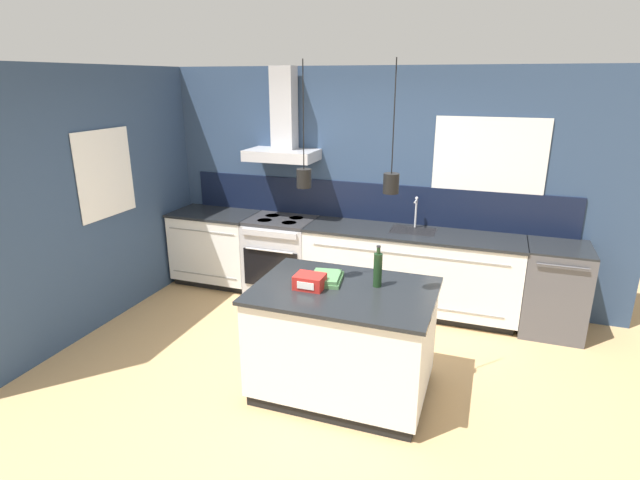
% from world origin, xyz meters
% --- Properties ---
extents(ground_plane, '(16.00, 16.00, 0.00)m').
position_xyz_m(ground_plane, '(0.00, 0.00, 0.00)').
color(ground_plane, tan).
rests_on(ground_plane, ground).
extents(wall_back, '(5.60, 2.17, 2.60)m').
position_xyz_m(wall_back, '(-0.06, 2.00, 1.35)').
color(wall_back, navy).
rests_on(wall_back, ground_plane).
extents(wall_left, '(0.08, 3.80, 2.60)m').
position_xyz_m(wall_left, '(-2.43, 0.70, 1.30)').
color(wall_left, navy).
rests_on(wall_left, ground_plane).
extents(counter_run_left, '(1.02, 0.64, 0.91)m').
position_xyz_m(counter_run_left, '(-1.86, 1.69, 0.46)').
color(counter_run_left, black).
rests_on(counter_run_left, ground_plane).
extents(counter_run_sink, '(2.31, 0.64, 1.25)m').
position_xyz_m(counter_run_sink, '(0.55, 1.69, 0.46)').
color(counter_run_sink, black).
rests_on(counter_run_sink, ground_plane).
extents(oven_range, '(0.77, 0.66, 0.91)m').
position_xyz_m(oven_range, '(-0.98, 1.69, 0.46)').
color(oven_range, '#B5B5BA').
rests_on(oven_range, ground_plane).
extents(dishwasher, '(0.60, 0.65, 0.91)m').
position_xyz_m(dishwasher, '(2.00, 1.69, 0.46)').
color(dishwasher, '#4C4C51').
rests_on(dishwasher, ground_plane).
extents(kitchen_island, '(1.41, 1.00, 0.91)m').
position_xyz_m(kitchen_island, '(0.30, -0.00, 0.46)').
color(kitchen_island, black).
rests_on(kitchen_island, ground_plane).
extents(bottle_on_island, '(0.07, 0.07, 0.34)m').
position_xyz_m(bottle_on_island, '(0.54, 0.14, 1.05)').
color(bottle_on_island, '#193319').
rests_on(bottle_on_island, kitchen_island).
extents(book_stack, '(0.30, 0.36, 0.06)m').
position_xyz_m(book_stack, '(0.12, 0.10, 0.94)').
color(book_stack, '#4C7F4C').
rests_on(book_stack, kitchen_island).
extents(red_supply_box, '(0.23, 0.18, 0.11)m').
position_xyz_m(red_supply_box, '(0.05, -0.07, 0.96)').
color(red_supply_box, red).
rests_on(red_supply_box, kitchen_island).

